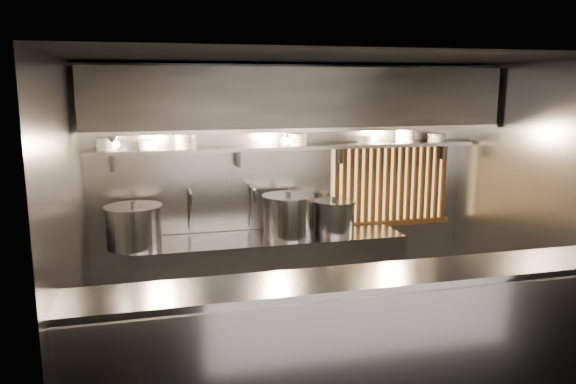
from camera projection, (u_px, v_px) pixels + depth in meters
name	position (u px, v px, depth m)	size (l,w,h in m)	color
floor	(326.00, 355.00, 5.43)	(4.50, 4.50, 0.00)	black
ceiling	(330.00, 58.00, 4.91)	(4.50, 4.50, 0.00)	black
wall_back	(287.00, 186.00, 6.59)	(4.50, 4.50, 0.00)	gray
wall_left	(68.00, 230.00, 4.62)	(3.00, 3.00, 0.00)	gray
wall_right	(537.00, 202.00, 5.72)	(3.00, 3.00, 0.00)	gray
serving_counter	(365.00, 344.00, 4.41)	(4.50, 0.56, 1.13)	#98989D
cooking_bench	(270.00, 275.00, 6.35)	(3.00, 0.70, 0.90)	#98989D
bowl_shelf	(291.00, 147.00, 6.33)	(4.40, 0.34, 0.04)	#98989D
exhaust_hood	(296.00, 99.00, 6.02)	(4.40, 0.81, 0.65)	#2D2D30
wood_screen	(391.00, 184.00, 6.87)	(1.56, 0.09, 1.04)	#FFCC72
faucet_left	(190.00, 201.00, 6.20)	(0.04, 0.30, 0.50)	silver
faucet_right	(252.00, 198.00, 6.37)	(0.04, 0.30, 0.50)	silver
heat_lamp	(113.00, 138.00, 5.39)	(0.25, 0.35, 0.20)	#98989D
pendant_bulb	(285.00, 141.00, 6.18)	(0.09, 0.09, 0.19)	#2D2D30
stock_pot_left	(134.00, 226.00, 5.84)	(0.64, 0.64, 0.48)	#98989D
stock_pot_mid	(288.00, 216.00, 6.26)	(0.63, 0.63, 0.51)	#98989D
stock_pot_right	(334.00, 216.00, 6.42)	(0.54, 0.54, 0.42)	#98989D
bowl_stack_0	(107.00, 144.00, 5.83)	(0.23, 0.23, 0.13)	silver
bowl_stack_1	(148.00, 145.00, 5.94)	(0.22, 0.22, 0.09)	silver
bowl_stack_2	(186.00, 140.00, 6.03)	(0.24, 0.24, 0.17)	silver
bowl_stack_3	(298.00, 139.00, 6.34)	(0.22, 0.22, 0.13)	silver
bowl_stack_4	(366.00, 139.00, 6.54)	(0.21, 0.21, 0.09)	silver
bowl_stack_5	(405.00, 135.00, 6.66)	(0.23, 0.23, 0.17)	silver
bowl_stack_6	(436.00, 138.00, 6.77)	(0.22, 0.22, 0.09)	silver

